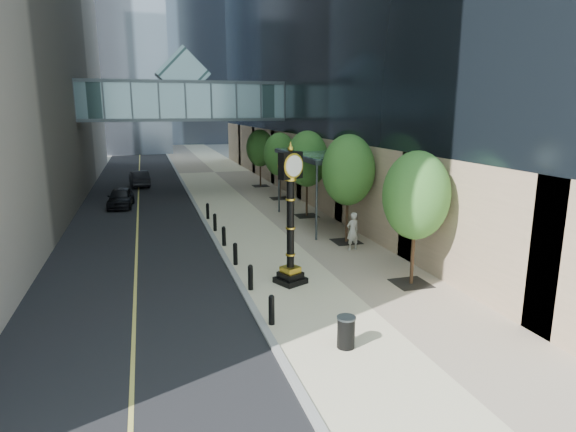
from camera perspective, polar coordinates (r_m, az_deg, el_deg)
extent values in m
plane|color=gray|center=(16.06, 8.60, -13.04)|extent=(320.00, 320.00, 0.00)
cube|color=black|center=(53.50, -17.23, 4.63)|extent=(8.00, 180.00, 0.02)
cube|color=beige|center=(53.99, -8.69, 5.14)|extent=(8.00, 180.00, 0.06)
cube|color=gray|center=(53.59, -12.94, 4.92)|extent=(0.25, 180.00, 0.07)
cube|color=#9DABC5|center=(135.48, -17.58, 22.95)|extent=(22.00, 22.00, 65.00)
cube|color=slate|center=(41.18, -12.28, 13.15)|extent=(17.00, 4.00, 3.00)
cube|color=#383F44|center=(41.19, -12.19, 11.13)|extent=(17.00, 4.20, 0.25)
cube|color=#383F44|center=(41.23, -12.38, 15.16)|extent=(17.00, 4.20, 0.25)
cube|color=slate|center=(41.27, -12.42, 16.06)|extent=(4.24, 3.00, 4.24)
cube|color=#383F44|center=(28.90, 3.39, 7.20)|extent=(3.00, 8.00, 0.25)
cube|color=slate|center=(28.89, 3.39, 7.50)|extent=(2.80, 7.80, 0.06)
cylinder|color=#383F44|center=(25.32, 3.41, 1.63)|extent=(0.12, 0.12, 4.20)
cylinder|color=#383F44|center=(32.27, -1.08, 4.03)|extent=(0.12, 0.12, 4.20)
cylinder|color=black|center=(15.86, -1.96, -11.22)|extent=(0.20, 0.20, 0.90)
cylinder|color=black|center=(18.75, -4.46, -7.40)|extent=(0.20, 0.20, 0.90)
cylinder|color=black|center=(21.73, -6.26, -4.61)|extent=(0.20, 0.20, 0.90)
cylinder|color=black|center=(24.76, -7.61, -2.49)|extent=(0.20, 0.20, 0.90)
cylinder|color=black|center=(27.84, -8.66, -0.84)|extent=(0.20, 0.20, 0.90)
cylinder|color=black|center=(30.93, -9.50, 0.49)|extent=(0.20, 0.20, 0.90)
cube|color=black|center=(20.07, 14.36, -7.74)|extent=(1.40, 1.40, 0.02)
cylinder|color=#44301D|center=(19.64, 14.58, -3.90)|extent=(0.14, 0.14, 2.82)
ellipsoid|color=#2C6224|center=(19.15, 14.94, 2.37)|extent=(2.58, 2.58, 3.45)
cube|color=black|center=(25.57, 6.92, -3.01)|extent=(1.40, 1.40, 0.02)
cylinder|color=#44301D|center=(25.21, 7.01, 0.23)|extent=(0.14, 0.14, 2.98)
ellipsoid|color=#2C6224|center=(24.82, 7.15, 5.43)|extent=(2.73, 2.73, 3.64)
cube|color=black|center=(31.45, 2.22, 0.03)|extent=(1.40, 1.40, 0.02)
cylinder|color=#44301D|center=(31.17, 2.25, 2.64)|extent=(0.14, 0.14, 2.93)
ellipsoid|color=#2C6224|center=(30.85, 2.28, 6.78)|extent=(2.68, 2.68, 3.58)
cube|color=black|center=(37.54, -0.97, 2.10)|extent=(1.40, 1.40, 0.02)
cylinder|color=#44301D|center=(37.31, -0.98, 4.13)|extent=(0.14, 0.14, 2.71)
ellipsoid|color=#2C6224|center=(37.06, -0.99, 7.33)|extent=(2.48, 2.48, 3.31)
cube|color=black|center=(43.74, -3.27, 3.59)|extent=(1.40, 1.40, 0.02)
cylinder|color=#44301D|center=(43.55, -3.30, 5.32)|extent=(0.14, 0.14, 2.69)
ellipsoid|color=#2C6224|center=(43.34, -3.33, 8.04)|extent=(2.46, 2.46, 3.28)
cube|color=black|center=(19.50, 0.29, -7.61)|extent=(1.36, 1.36, 0.23)
cube|color=black|center=(19.42, 0.29, -6.98)|extent=(1.06, 1.06, 0.23)
cube|color=yellow|center=(19.34, 0.29, -6.34)|extent=(0.83, 0.83, 0.23)
cylinder|color=black|center=(18.82, 0.29, -0.91)|extent=(0.30, 0.30, 3.54)
cube|color=black|center=(18.42, 0.30, 6.01)|extent=(1.03, 0.71, 1.03)
cylinder|color=white|center=(18.61, 0.12, 6.08)|extent=(0.75, 0.37, 0.80)
cylinder|color=white|center=(18.23, 0.49, 5.94)|extent=(0.75, 0.37, 0.80)
sphere|color=yellow|center=(18.35, 0.30, 7.96)|extent=(0.23, 0.23, 0.23)
cylinder|color=black|center=(14.55, 6.89, -13.60)|extent=(0.56, 0.56, 0.90)
imported|color=#A4A296|center=(23.92, 7.67, -1.80)|extent=(0.77, 0.58, 1.90)
imported|color=black|center=(36.39, -19.22, 2.10)|extent=(1.91, 4.18, 1.39)
imported|color=black|center=(45.74, -17.22, 4.28)|extent=(1.97, 4.46, 1.42)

